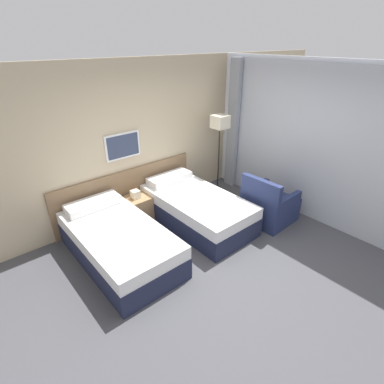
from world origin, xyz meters
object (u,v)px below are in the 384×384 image
Objects in this scene: nightstand at (137,208)px; floor_lamp at (220,127)px; bed_near_door at (119,242)px; bed_near_window at (196,208)px; armchair at (269,206)px.

floor_lamp is (1.88, -0.17, 1.19)m from nightstand.
bed_near_window is at bearing 0.00° from bed_near_door.
bed_near_door is 1.00× the size of bed_near_window.
nightstand is at bearing 47.27° from armchair.
nightstand is at bearing 135.47° from bed_near_window.
bed_near_window reaches higher than nightstand.
bed_near_door is 2.25× the size of armchair.
bed_near_door is 1.07m from nightstand.
nightstand is (-0.76, 0.75, -0.04)m from bed_near_window.
bed_near_door is 2.94m from floor_lamp.
floor_lamp is (2.64, 0.58, 1.15)m from bed_near_door.
armchair is at bearing -94.22° from floor_lamp.
floor_lamp is (1.12, 0.58, 1.15)m from bed_near_window.
bed_near_door is 3.44× the size of nightstand.
floor_lamp is at bearing 12.36° from bed_near_door.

